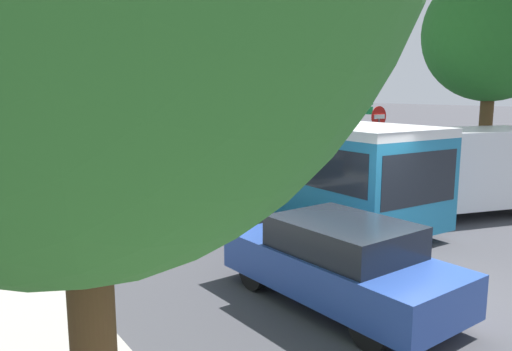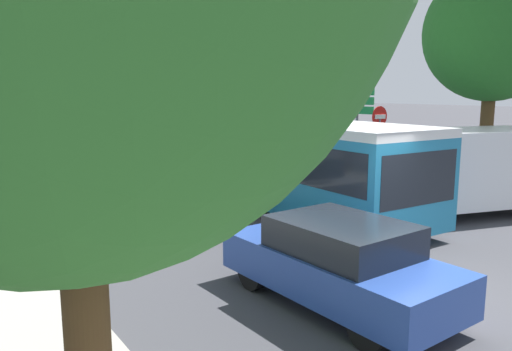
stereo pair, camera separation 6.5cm
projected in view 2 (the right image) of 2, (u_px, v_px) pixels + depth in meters
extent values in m
plane|color=#3D3D42|center=(422.00, 289.00, 8.48)|extent=(200.00, 200.00, 0.00)
cube|color=teal|center=(283.00, 163.00, 14.12)|extent=(2.92, 9.63, 2.06)
cube|color=black|center=(283.00, 150.00, 14.06)|extent=(2.93, 9.25, 0.90)
cube|color=silver|center=(283.00, 123.00, 13.93)|extent=(2.92, 9.63, 0.20)
cube|color=teal|center=(162.00, 138.00, 21.63)|extent=(2.81, 6.62, 2.06)
cube|color=black|center=(162.00, 129.00, 21.56)|extent=(2.82, 6.36, 0.90)
cube|color=silver|center=(161.00, 112.00, 21.44)|extent=(2.81, 6.62, 0.20)
cylinder|color=black|center=(200.00, 146.00, 18.50)|extent=(1.93, 1.08, 1.89)
cube|color=black|center=(418.00, 179.00, 10.15)|extent=(2.25, 0.19, 1.10)
cylinder|color=black|center=(390.00, 207.00, 12.29)|extent=(0.34, 1.01, 1.00)
cylinder|color=black|center=(323.00, 219.00, 11.15)|extent=(0.34, 1.01, 1.00)
cylinder|color=black|center=(257.00, 173.00, 17.36)|extent=(0.34, 1.01, 1.00)
cylinder|color=black|center=(201.00, 179.00, 16.22)|extent=(0.34, 1.01, 1.00)
cylinder|color=black|center=(185.00, 155.00, 22.33)|extent=(0.34, 1.01, 1.00)
cylinder|color=black|center=(139.00, 158.00, 21.19)|extent=(0.34, 1.01, 1.00)
cube|color=teal|center=(2.00, 122.00, 33.00)|extent=(3.47, 11.78, 2.02)
cube|color=black|center=(1.00, 117.00, 32.94)|extent=(3.45, 11.20, 0.85)
cube|color=silver|center=(0.00, 105.00, 32.82)|extent=(3.47, 11.78, 0.20)
cylinder|color=black|center=(6.00, 130.00, 36.73)|extent=(0.38, 1.03, 1.01)
cylinder|color=black|center=(35.00, 137.00, 31.15)|extent=(0.38, 1.03, 1.01)
cube|color=#284799|center=(336.00, 270.00, 7.79)|extent=(1.80, 3.99, 0.64)
cube|color=black|center=(342.00, 236.00, 7.62)|extent=(1.60, 2.11, 0.49)
cylinder|color=black|center=(253.00, 272.00, 8.42)|extent=(0.23, 0.61, 0.60)
cylinder|color=black|center=(313.00, 256.00, 9.24)|extent=(0.23, 0.61, 0.60)
cylinder|color=black|center=(368.00, 328.00, 6.43)|extent=(0.23, 0.61, 0.60)
cylinder|color=black|center=(433.00, 301.00, 7.25)|extent=(0.23, 0.61, 0.60)
cube|color=#B7BABF|center=(169.00, 201.00, 12.66)|extent=(1.80, 3.98, 0.64)
cube|color=black|center=(170.00, 180.00, 12.49)|extent=(1.60, 2.11, 0.49)
cylinder|color=black|center=(124.00, 206.00, 13.29)|extent=(0.23, 0.61, 0.60)
cylinder|color=black|center=(171.00, 199.00, 14.11)|extent=(0.23, 0.61, 0.60)
cylinder|color=black|center=(167.00, 226.00, 11.30)|extent=(0.23, 0.61, 0.60)
cylinder|color=black|center=(219.00, 217.00, 12.12)|extent=(0.23, 0.61, 0.60)
cube|color=white|center=(87.00, 172.00, 16.99)|extent=(1.89, 4.19, 0.67)
cube|color=black|center=(87.00, 155.00, 16.82)|extent=(1.69, 2.22, 0.51)
cylinder|color=black|center=(54.00, 177.00, 17.65)|extent=(0.24, 0.64, 0.63)
cylinder|color=black|center=(95.00, 173.00, 18.52)|extent=(0.24, 0.64, 0.63)
cylinder|color=black|center=(78.00, 188.00, 15.56)|extent=(0.24, 0.64, 0.63)
cylinder|color=black|center=(123.00, 183.00, 16.43)|extent=(0.24, 0.64, 0.63)
cube|color=#B21E19|center=(57.00, 154.00, 22.13)|extent=(1.80, 3.98, 0.64)
cube|color=black|center=(57.00, 141.00, 21.96)|extent=(1.60, 2.11, 0.49)
cylinder|color=black|center=(34.00, 158.00, 22.75)|extent=(0.23, 0.61, 0.60)
cylinder|color=black|center=(65.00, 156.00, 23.58)|extent=(0.23, 0.61, 0.60)
cylinder|color=black|center=(49.00, 164.00, 20.76)|extent=(0.23, 0.61, 0.60)
cylinder|color=black|center=(82.00, 162.00, 21.59)|extent=(0.23, 0.61, 0.60)
cube|color=silver|center=(472.00, 166.00, 13.45)|extent=(4.50, 3.09, 2.00)
cube|color=silver|center=(391.00, 189.00, 12.77)|extent=(1.41, 2.08, 1.00)
cylinder|color=black|center=(424.00, 214.00, 12.18)|extent=(0.76, 0.44, 0.72)
cylinder|color=black|center=(386.00, 200.00, 13.76)|extent=(0.76, 0.44, 0.72)
cylinder|color=black|center=(483.00, 192.00, 14.77)|extent=(0.76, 0.44, 0.72)
cylinder|color=#56595E|center=(254.00, 158.00, 12.21)|extent=(0.12, 0.12, 3.40)
cube|color=black|center=(254.00, 106.00, 12.00)|extent=(0.38, 0.33, 0.90)
sphere|color=red|center=(259.00, 95.00, 11.87)|extent=(0.18, 0.18, 0.18)
sphere|color=#EAAD14|center=(259.00, 107.00, 11.91)|extent=(0.18, 0.18, 0.18)
sphere|color=green|center=(259.00, 118.00, 11.96)|extent=(0.18, 0.18, 0.18)
cylinder|color=#56595E|center=(378.00, 154.00, 16.90)|extent=(0.08, 0.08, 2.40)
cylinder|color=red|center=(380.00, 117.00, 16.69)|extent=(0.70, 0.03, 0.70)
cube|color=white|center=(380.00, 117.00, 16.67)|extent=(0.50, 0.04, 0.14)
cylinder|color=#56595E|center=(357.00, 132.00, 18.60)|extent=(0.10, 0.10, 3.60)
cube|color=#197A38|center=(358.00, 91.00, 18.35)|extent=(0.26, 1.39, 0.28)
cube|color=#197A38|center=(358.00, 101.00, 18.40)|extent=(0.26, 1.39, 0.28)
cube|color=#197A38|center=(357.00, 110.00, 18.46)|extent=(0.26, 1.39, 0.28)
cylinder|color=#51381E|center=(88.00, 341.00, 3.97)|extent=(0.36, 0.36, 2.71)
cylinder|color=#51381E|center=(485.00, 143.00, 15.31)|extent=(0.39, 0.39, 3.51)
ellipsoid|color=#1E561E|center=(494.00, 32.00, 14.76)|extent=(4.06, 4.06, 4.05)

